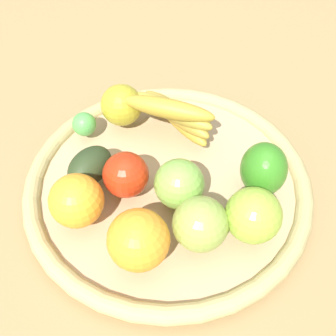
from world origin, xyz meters
The scene contains 13 objects.
ground_plane centered at (0.00, 0.00, 0.00)m, with size 2.40×2.40×0.00m, color olive.
basket centered at (0.00, 0.00, 0.02)m, with size 0.46×0.46×0.03m.
apple_2 centered at (-0.07, -0.10, 0.07)m, with size 0.08×0.08×0.08m, color #88A043.
avocado centered at (-0.07, 0.10, 0.06)m, with size 0.08×0.05×0.05m, color #26351A.
apple_3 centered at (-0.06, 0.04, 0.07)m, with size 0.07×0.07×0.07m, color #B9290F.
apple_1 centered at (0.06, 0.14, 0.07)m, with size 0.07×0.07×0.07m, color #A99D25.
lime_0 centered at (0.00, 0.17, 0.05)m, with size 0.04×0.04×0.04m, color #4F9F46.
apple_0 centered at (-0.03, -0.04, 0.07)m, with size 0.07×0.07×0.07m, color #77A841.
bell_pepper centered at (0.06, -0.13, 0.08)m, with size 0.08×0.07×0.09m, color #32781D.
banana_bunch centered at (0.09, 0.05, 0.07)m, with size 0.12×0.16×0.08m.
orange_1 centered at (-0.14, -0.05, 0.08)m, with size 0.08×0.08×0.08m, color orange.
apple_4 centered at (-0.02, -0.15, 0.07)m, with size 0.08×0.08×0.08m, color #8EB337.
orange_0 centered at (-0.14, 0.06, 0.07)m, with size 0.08×0.08×0.08m, color orange.
Camera 1 is at (-0.34, -0.23, 0.54)m, focal length 43.20 mm.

